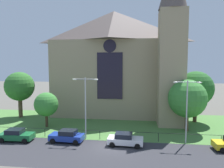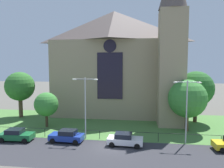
{
  "view_description": "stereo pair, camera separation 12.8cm",
  "coord_description": "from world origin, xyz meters",
  "px_view_note": "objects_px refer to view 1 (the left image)",
  "views": [
    {
      "loc": [
        3.39,
        -24.29,
        9.69
      ],
      "look_at": [
        -0.61,
        8.0,
        6.7
      ],
      "focal_mm": 34.5,
      "sensor_mm": 36.0,
      "label": 1
    },
    {
      "loc": [
        3.51,
        -24.27,
        9.69
      ],
      "look_at": [
        -0.61,
        8.0,
        6.7
      ],
      "focal_mm": 34.5,
      "sensor_mm": 36.0,
      "label": 2
    }
  ],
  "objects_px": {
    "tree_left_far": "(20,87)",
    "streetlamp_far": "(187,103)",
    "parked_car_green": "(16,135)",
    "church_building": "(117,61)",
    "tree_left_near": "(46,104)",
    "tree_right_far": "(196,89)",
    "parked_car_blue": "(67,136)",
    "parked_car_white": "(125,139)",
    "tree_right_near": "(187,99)",
    "streetlamp_near": "(85,100)"
  },
  "relations": [
    {
      "from": "church_building",
      "to": "tree_left_near",
      "type": "distance_m",
      "value": 16.18
    },
    {
      "from": "tree_left_near",
      "to": "parked_car_blue",
      "type": "distance_m",
      "value": 8.36
    },
    {
      "from": "streetlamp_far",
      "to": "parked_car_white",
      "type": "xyz_separation_m",
      "value": [
        -7.39,
        -1.71,
        -4.24
      ]
    },
    {
      "from": "church_building",
      "to": "streetlamp_near",
      "type": "xyz_separation_m",
      "value": [
        -2.61,
        -15.33,
        -5.16
      ]
    },
    {
      "from": "parked_car_blue",
      "to": "streetlamp_near",
      "type": "bearing_deg",
      "value": -143.38
    },
    {
      "from": "tree_left_far",
      "to": "streetlamp_far",
      "type": "height_order",
      "value": "tree_left_far"
    },
    {
      "from": "tree_right_far",
      "to": "parked_car_green",
      "type": "distance_m",
      "value": 28.04
    },
    {
      "from": "tree_left_near",
      "to": "parked_car_green",
      "type": "bearing_deg",
      "value": -101.29
    },
    {
      "from": "tree_left_near",
      "to": "tree_left_far",
      "type": "height_order",
      "value": "tree_left_far"
    },
    {
      "from": "parked_car_blue",
      "to": "streetlamp_far",
      "type": "bearing_deg",
      "value": -171.77
    },
    {
      "from": "tree_right_far",
      "to": "parked_car_blue",
      "type": "distance_m",
      "value": 22.24
    },
    {
      "from": "tree_left_near",
      "to": "tree_left_far",
      "type": "xyz_separation_m",
      "value": [
        -7.37,
        5.31,
        2.11
      ]
    },
    {
      "from": "tree_left_near",
      "to": "parked_car_white",
      "type": "distance_m",
      "value": 14.28
    },
    {
      "from": "church_building",
      "to": "parked_car_blue",
      "type": "bearing_deg",
      "value": -105.62
    },
    {
      "from": "church_building",
      "to": "tree_left_far",
      "type": "height_order",
      "value": "church_building"
    },
    {
      "from": "tree_left_near",
      "to": "streetlamp_far",
      "type": "xyz_separation_m",
      "value": [
        19.95,
        -4.49,
        1.45
      ]
    },
    {
      "from": "parked_car_green",
      "to": "parked_car_blue",
      "type": "xyz_separation_m",
      "value": [
        6.53,
        0.44,
        0.0
      ]
    },
    {
      "from": "church_building",
      "to": "tree_right_near",
      "type": "bearing_deg",
      "value": -42.72
    },
    {
      "from": "parked_car_green",
      "to": "tree_left_far",
      "type": "bearing_deg",
      "value": 115.17
    },
    {
      "from": "tree_left_far",
      "to": "church_building",
      "type": "bearing_deg",
      "value": 17.74
    },
    {
      "from": "tree_left_far",
      "to": "streetlamp_far",
      "type": "distance_m",
      "value": 29.03
    },
    {
      "from": "church_building",
      "to": "parked_car_blue",
      "type": "height_order",
      "value": "church_building"
    },
    {
      "from": "tree_left_near",
      "to": "tree_right_far",
      "type": "relative_size",
      "value": 0.63
    },
    {
      "from": "parked_car_green",
      "to": "parked_car_white",
      "type": "bearing_deg",
      "value": -2.14
    },
    {
      "from": "parked_car_blue",
      "to": "tree_right_near",
      "type": "bearing_deg",
      "value": -155.09
    },
    {
      "from": "streetlamp_near",
      "to": "parked_car_blue",
      "type": "distance_m",
      "value": 5.03
    },
    {
      "from": "tree_right_far",
      "to": "tree_left_near",
      "type": "bearing_deg",
      "value": -166.2
    },
    {
      "from": "church_building",
      "to": "tree_left_far",
      "type": "bearing_deg",
      "value": -162.26
    },
    {
      "from": "streetlamp_near",
      "to": "parked_car_white",
      "type": "xyz_separation_m",
      "value": [
        5.23,
        -1.71,
        -4.37
      ]
    },
    {
      "from": "parked_car_blue",
      "to": "church_building",
      "type": "bearing_deg",
      "value": -102.76
    },
    {
      "from": "parked_car_white",
      "to": "tree_left_near",
      "type": "bearing_deg",
      "value": 156.31
    },
    {
      "from": "church_building",
      "to": "parked_car_white",
      "type": "distance_m",
      "value": 19.7
    },
    {
      "from": "church_building",
      "to": "parked_car_green",
      "type": "bearing_deg",
      "value": -123.14
    },
    {
      "from": "tree_right_far",
      "to": "streetlamp_far",
      "type": "xyz_separation_m",
      "value": [
        -3.61,
        -10.28,
        -0.66
      ]
    },
    {
      "from": "tree_right_near",
      "to": "streetlamp_far",
      "type": "distance_m",
      "value": 5.16
    },
    {
      "from": "tree_left_near",
      "to": "parked_car_white",
      "type": "relative_size",
      "value": 1.26
    },
    {
      "from": "tree_right_near",
      "to": "streetlamp_near",
      "type": "height_order",
      "value": "streetlamp_near"
    },
    {
      "from": "tree_left_near",
      "to": "parked_car_green",
      "type": "relative_size",
      "value": 1.26
    },
    {
      "from": "tree_right_near",
      "to": "streetlamp_near",
      "type": "xyz_separation_m",
      "value": [
        -13.77,
        -5.03,
        0.35
      ]
    },
    {
      "from": "tree_left_far",
      "to": "tree_left_near",
      "type": "bearing_deg",
      "value": -35.76
    },
    {
      "from": "tree_right_near",
      "to": "church_building",
      "type": "bearing_deg",
      "value": 137.28
    },
    {
      "from": "tree_right_near",
      "to": "tree_right_far",
      "type": "height_order",
      "value": "tree_right_far"
    },
    {
      "from": "parked_car_blue",
      "to": "parked_car_white",
      "type": "xyz_separation_m",
      "value": [
        7.29,
        -0.33,
        0.0
      ]
    },
    {
      "from": "tree_left_far",
      "to": "parked_car_blue",
      "type": "relative_size",
      "value": 1.94
    },
    {
      "from": "tree_left_far",
      "to": "parked_car_green",
      "type": "bearing_deg",
      "value": -62.25
    },
    {
      "from": "tree_right_near",
      "to": "parked_car_green",
      "type": "relative_size",
      "value": 1.76
    },
    {
      "from": "tree_left_far",
      "to": "streetlamp_far",
      "type": "relative_size",
      "value": 1.07
    },
    {
      "from": "tree_left_near",
      "to": "parked_car_blue",
      "type": "height_order",
      "value": "tree_left_near"
    },
    {
      "from": "church_building",
      "to": "tree_right_far",
      "type": "height_order",
      "value": "church_building"
    },
    {
      "from": "church_building",
      "to": "tree_left_far",
      "type": "relative_size",
      "value": 3.13
    }
  ]
}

